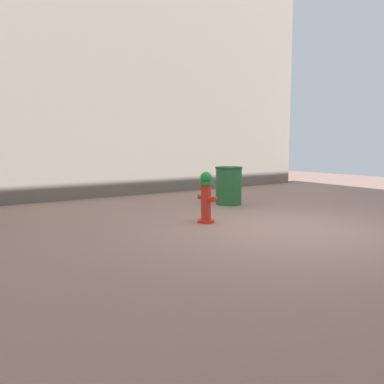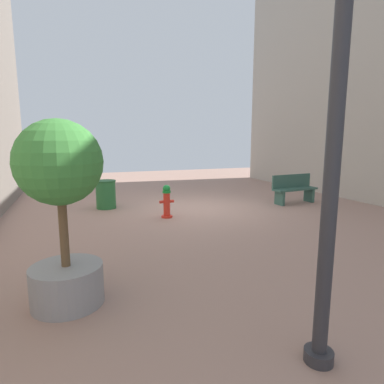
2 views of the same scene
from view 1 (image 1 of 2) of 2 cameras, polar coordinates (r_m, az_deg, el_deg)
ground_plane at (r=6.83m, az=13.81°, el=-5.08°), size 23.40×23.40×0.00m
building_facade_right at (r=10.83m, az=-23.25°, el=20.55°), size 0.70×18.00×8.13m
fire_hydrant at (r=7.11m, az=2.03°, el=-0.74°), size 0.41×0.38×0.90m
trash_bin at (r=9.33m, az=5.19°, el=0.91°), size 0.62×0.62×0.87m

